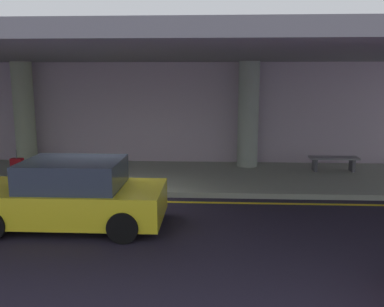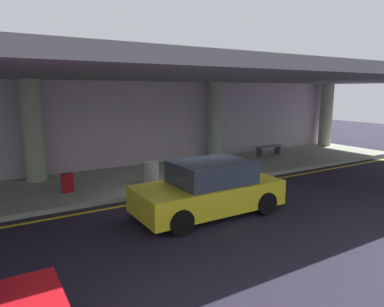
% 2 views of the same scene
% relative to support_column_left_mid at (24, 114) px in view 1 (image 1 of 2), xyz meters
% --- Properties ---
extents(ground_plane, '(60.00, 60.00, 0.00)m').
position_rel_support_column_left_mid_xyz_m(ground_plane, '(4.00, -4.57, -1.97)').
color(ground_plane, '#231F2E').
extents(sidewalk, '(26.00, 4.20, 0.15)m').
position_rel_support_column_left_mid_xyz_m(sidewalk, '(4.00, -1.47, -1.90)').
color(sidewalk, '#9BA390').
rests_on(sidewalk, ground).
extents(lane_stripe_yellow, '(26.00, 0.14, 0.01)m').
position_rel_support_column_left_mid_xyz_m(lane_stripe_yellow, '(4.00, -3.98, -1.97)').
color(lane_stripe_yellow, yellow).
rests_on(lane_stripe_yellow, ground).
extents(support_column_left_mid, '(0.72, 0.72, 3.65)m').
position_rel_support_column_left_mid_xyz_m(support_column_left_mid, '(0.00, 0.00, 0.00)').
color(support_column_left_mid, '#9CA989').
rests_on(support_column_left_mid, sidewalk).
extents(support_column_center, '(0.72, 0.72, 3.65)m').
position_rel_support_column_left_mid_xyz_m(support_column_center, '(8.00, 0.00, 0.00)').
color(support_column_center, '#99A596').
rests_on(support_column_center, sidewalk).
extents(ceiling_overhang, '(28.00, 13.20, 0.30)m').
position_rel_support_column_left_mid_xyz_m(ceiling_overhang, '(4.00, -1.97, 1.97)').
color(ceiling_overhang, slate).
rests_on(ceiling_overhang, support_column_far_left).
extents(terminal_back_wall, '(26.00, 0.30, 3.80)m').
position_rel_support_column_left_mid_xyz_m(terminal_back_wall, '(4.00, 0.78, -0.07)').
color(terminal_back_wall, '#B9A8B9').
rests_on(terminal_back_wall, ground).
extents(car_yellow_taxi, '(4.10, 1.92, 1.50)m').
position_rel_support_column_left_mid_xyz_m(car_yellow_taxi, '(3.67, -5.86, -1.26)').
color(car_yellow_taxi, yellow).
rests_on(car_yellow_taxi, ground).
extents(suitcase_upright_primary, '(0.36, 0.22, 0.90)m').
position_rel_support_column_left_mid_xyz_m(suitcase_upright_primary, '(0.65, -2.14, -1.51)').
color(suitcase_upright_primary, maroon).
rests_on(suitcase_upright_primary, sidewalk).
extents(bench_metal, '(1.60, 0.50, 0.48)m').
position_rel_support_column_left_mid_xyz_m(bench_metal, '(10.83, -0.70, -1.47)').
color(bench_metal, slate).
rests_on(bench_metal, sidewalk).
extents(trash_bin_steel, '(0.56, 0.56, 0.85)m').
position_rel_support_column_left_mid_xyz_m(trash_bin_steel, '(3.28, -2.87, -1.40)').
color(trash_bin_steel, gray).
rests_on(trash_bin_steel, sidewalk).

